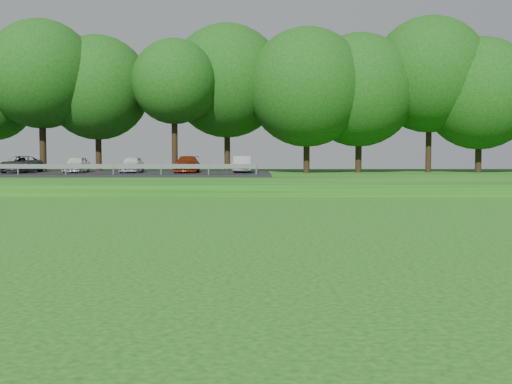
{
  "coord_description": "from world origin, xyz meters",
  "views": [
    {
      "loc": [
        -13.15,
        -13.46,
        2.32
      ],
      "look_at": [
        -13.1,
        2.56,
        1.3
      ],
      "focal_mm": 45.0,
      "sensor_mm": 36.0,
      "label": 1
    }
  ],
  "objects": [
    {
      "name": "parking_lot",
      "position": [
        -24.14,
        32.82,
        1.06
      ],
      "size": [
        24.0,
        9.0,
        1.38
      ],
      "color": "black",
      "rests_on": "berm"
    },
    {
      "name": "walking_path",
      "position": [
        0.0,
        20.0,
        0.02
      ],
      "size": [
        130.0,
        1.6,
        0.04
      ],
      "primitive_type": "cube",
      "color": "gray",
      "rests_on": "ground"
    },
    {
      "name": "treeline",
      "position": [
        0.0,
        38.0,
        8.1
      ],
      "size": [
        104.0,
        7.0,
        15.0
      ],
      "primitive_type": null,
      "color": "#0F3E0E",
      "rests_on": "berm"
    },
    {
      "name": "berm",
      "position": [
        0.0,
        34.0,
        0.3
      ],
      "size": [
        130.0,
        30.0,
        0.6
      ],
      "primitive_type": "cube",
      "color": "#14470D",
      "rests_on": "ground"
    }
  ]
}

